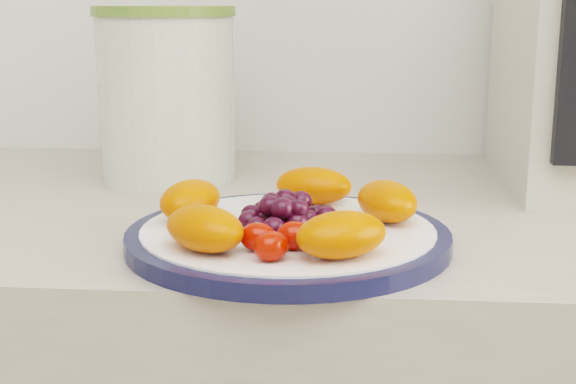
{
  "coord_description": "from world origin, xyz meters",
  "views": [
    {
      "loc": [
        -0.06,
        0.34,
        1.11
      ],
      "look_at": [
        -0.12,
        1.03,
        0.95
      ],
      "focal_mm": 50.0,
      "sensor_mm": 36.0,
      "label": 1
    }
  ],
  "objects": [
    {
      "name": "canister",
      "position": [
        -0.29,
        1.3,
        1.0
      ],
      "size": [
        0.2,
        0.2,
        0.2
      ],
      "primitive_type": "cylinder",
      "rotation": [
        0.0,
        0.0,
        -0.23
      ],
      "color": "#416118",
      "rests_on": "counter"
    },
    {
      "name": "fruit_plate",
      "position": [
        -0.12,
        1.02,
        0.93
      ],
      "size": [
        0.25,
        0.25,
        0.04
      ],
      "color": "#D03A00",
      "rests_on": "plate_face"
    },
    {
      "name": "plate_rim",
      "position": [
        -0.12,
        1.03,
        0.91
      ],
      "size": [
        0.29,
        0.29,
        0.01
      ],
      "primitive_type": "cylinder",
      "color": "#111535",
      "rests_on": "counter"
    },
    {
      "name": "canister_lid",
      "position": [
        -0.29,
        1.3,
        1.1
      ],
      "size": [
        0.21,
        0.21,
        0.01
      ],
      "primitive_type": "cylinder",
      "rotation": [
        0.0,
        0.0,
        -0.23
      ],
      "color": "olive",
      "rests_on": "canister"
    },
    {
      "name": "plate_face",
      "position": [
        -0.12,
        1.03,
        0.91
      ],
      "size": [
        0.26,
        0.26,
        0.02
      ],
      "primitive_type": "cylinder",
      "color": "white",
      "rests_on": "counter"
    }
  ]
}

